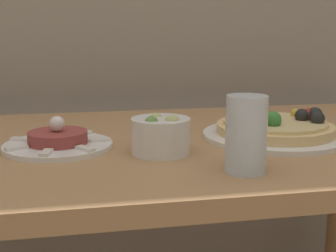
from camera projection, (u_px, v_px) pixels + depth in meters
The scene contains 5 objects.
dining_table at pixel (122, 186), 0.97m from camera, with size 1.49×0.70×0.73m.
pizza_plate at pixel (276, 129), 0.98m from camera, with size 0.30×0.30×0.06m.
tartare_plate at pixel (58, 142), 0.89m from camera, with size 0.21×0.21×0.06m.
small_bowl at pixel (161, 135), 0.85m from camera, with size 0.11×0.11×0.07m.
drinking_glass at pixel (246, 134), 0.74m from camera, with size 0.07×0.07×0.12m.
Camera 1 is at (-0.09, -0.57, 0.96)m, focal length 50.00 mm.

